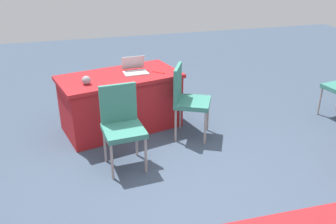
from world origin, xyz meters
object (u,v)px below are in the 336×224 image
at_px(table_foreground, 121,102).
at_px(chair_near_front, 187,97).
at_px(chair_aisle, 122,122).
at_px(scissors_red, 159,72).
at_px(yarn_ball, 86,80).
at_px(laptop_silver, 135,70).

distance_m(table_foreground, chair_near_front, 0.94).
height_order(chair_aisle, scissors_red, chair_aisle).
bearing_deg(chair_near_front, table_foreground, -94.58).
relative_size(table_foreground, yarn_ball, 16.02).
bearing_deg(laptop_silver, yarn_ball, 20.83).
bearing_deg(laptop_silver, chair_aisle, 67.48).
bearing_deg(chair_near_front, chair_aisle, -37.08).
bearing_deg(chair_aisle, table_foreground, -102.57).
distance_m(chair_aisle, laptop_silver, 1.09).
distance_m(table_foreground, chair_aisle, 0.96).
distance_m(chair_aisle, scissors_red, 1.15).
bearing_deg(scissors_red, chair_near_front, -16.94).
bearing_deg(chair_aisle, laptop_silver, -114.16).
bearing_deg(yarn_ball, chair_aisle, 114.05).
height_order(laptop_silver, scissors_red, laptop_silver).
bearing_deg(yarn_ball, scissors_red, -167.93).
bearing_deg(laptop_silver, table_foreground, 11.74).
relative_size(table_foreground, chair_aisle, 1.84).
height_order(table_foreground, chair_near_front, chair_near_front).
relative_size(yarn_ball, scissors_red, 0.60).
bearing_deg(laptop_silver, chair_near_front, 133.74).
bearing_deg(chair_near_front, scissors_red, -123.09).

